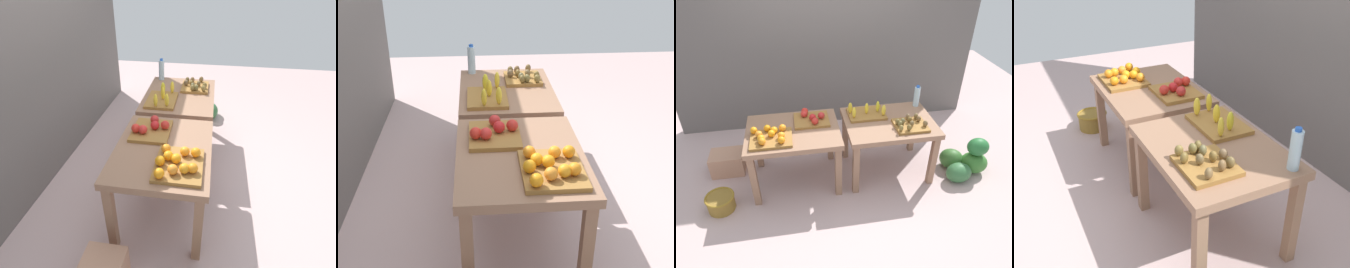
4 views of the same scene
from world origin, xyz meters
The scene contains 10 objects.
ground_plane centered at (0.00, 0.00, 0.00)m, with size 8.00×8.00×0.00m, color #C5A7A5.
back_wall centered at (0.00, 1.35, 1.50)m, with size 4.40×0.12×3.00m, color #635D5A.
display_table_left centered at (-0.56, 0.00, 0.62)m, with size 1.04×0.80×0.73m.
display_table_right centered at (0.56, 0.00, 0.62)m, with size 1.04×0.80×0.73m.
orange_bin centered at (-0.80, -0.15, 0.77)m, with size 0.45×0.37×0.11m.
apple_bin centered at (-0.33, 0.15, 0.76)m, with size 0.40×0.35×0.11m.
banana_crate centered at (0.32, 0.17, 0.76)m, with size 0.44×0.32×0.17m.
kiwi_bin centered at (0.75, -0.16, 0.76)m, with size 0.37×0.32×0.10m.
water_bottle centered at (0.99, 0.29, 0.86)m, with size 0.07×0.07×0.28m.
watermelon_pile centered at (1.52, -0.24, 0.17)m, with size 0.63×0.58×0.49m.
Camera 1 is at (-2.43, -0.34, 2.04)m, focal length 29.64 mm.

